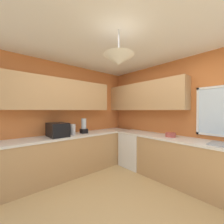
{
  "coord_description": "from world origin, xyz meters",
  "views": [
    {
      "loc": [
        1.41,
        -1.34,
        1.44
      ],
      "look_at": [
        -0.71,
        0.49,
        1.41
      ],
      "focal_mm": 22.11,
      "sensor_mm": 36.0,
      "label": 1
    }
  ],
  "objects_px": {
    "microwave": "(58,130)",
    "bowl": "(171,135)",
    "kettle": "(73,129)",
    "blender_appliance": "(84,127)",
    "dishwasher": "(134,150)"
  },
  "relations": [
    {
      "from": "dishwasher",
      "to": "bowl",
      "type": "distance_m",
      "value": 1.08
    },
    {
      "from": "kettle",
      "to": "dishwasher",
      "type": "bearing_deg",
      "value": 65.5
    },
    {
      "from": "dishwasher",
      "to": "bowl",
      "type": "height_order",
      "value": "bowl"
    },
    {
      "from": "kettle",
      "to": "bowl",
      "type": "height_order",
      "value": "kettle"
    },
    {
      "from": "dishwasher",
      "to": "kettle",
      "type": "bearing_deg",
      "value": -114.5
    },
    {
      "from": "kettle",
      "to": "bowl",
      "type": "xyz_separation_m",
      "value": [
        1.59,
        1.43,
        -0.08
      ]
    },
    {
      "from": "microwave",
      "to": "bowl",
      "type": "height_order",
      "value": "microwave"
    },
    {
      "from": "microwave",
      "to": "blender_appliance",
      "type": "height_order",
      "value": "blender_appliance"
    },
    {
      "from": "blender_appliance",
      "to": "dishwasher",
      "type": "bearing_deg",
      "value": 59.31
    },
    {
      "from": "bowl",
      "to": "dishwasher",
      "type": "bearing_deg",
      "value": -178.19
    },
    {
      "from": "microwave",
      "to": "blender_appliance",
      "type": "relative_size",
      "value": 1.33
    },
    {
      "from": "kettle",
      "to": "blender_appliance",
      "type": "distance_m",
      "value": 0.3
    },
    {
      "from": "microwave",
      "to": "bowl",
      "type": "distance_m",
      "value": 2.4
    },
    {
      "from": "microwave",
      "to": "kettle",
      "type": "height_order",
      "value": "microwave"
    },
    {
      "from": "bowl",
      "to": "blender_appliance",
      "type": "bearing_deg",
      "value": -144.62
    }
  ]
}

